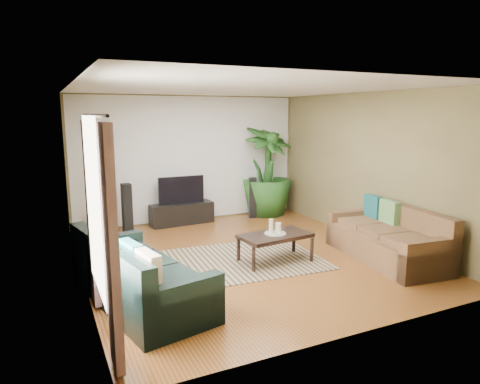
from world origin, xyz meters
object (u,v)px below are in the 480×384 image
speaker_right (253,198)px  side_table (101,258)px  potted_plant (267,171)px  sofa_right (386,234)px  tv_stand (182,214)px  coffee_table (275,248)px  television (181,190)px  speaker_left (127,208)px  sofa_left (140,269)px  vase (100,210)px  pedestal (101,225)px

speaker_right → side_table: (-3.57, -2.14, -0.21)m
speaker_right → potted_plant: (0.42, 0.12, 0.57)m
sofa_right → tv_stand: sofa_right is taller
coffee_table → television: television is taller
speaker_left → speaker_right: (2.80, 0.08, -0.04)m
sofa_left → tv_stand: bearing=-37.5°
coffee_table → potted_plant: (1.43, 2.90, 0.80)m
side_table → vase: bearing=82.4°
coffee_table → television: 3.01m
coffee_table → speaker_right: size_ratio=1.23×
coffee_table → speaker_left: bearing=116.6°
side_table → pedestal: bearing=82.4°
sofa_right → speaker_right: bearing=-162.7°
coffee_table → vase: (-2.26, 2.90, 0.24)m
television → vase: size_ratio=2.41×
tv_stand → speaker_right: bearing=-7.5°
pedestal → side_table: size_ratio=0.66×
potted_plant → vase: potted_plant is taller
television → side_table: 3.03m
speaker_left → coffee_table: bearing=-60.3°
sofa_right → coffee_table: sofa_right is taller
pedestal → coffee_table: bearing=-52.1°
tv_stand → pedestal: size_ratio=4.20×
potted_plant → side_table: potted_plant is taller
sofa_right → side_table: size_ratio=4.36×
tv_stand → potted_plant: bearing=-3.3°
tv_stand → potted_plant: (2.04, 0.00, 0.80)m
coffee_table → tv_stand: bearing=95.1°
sofa_left → speaker_right: (3.25, 3.33, 0.03)m
sofa_left → television: television is taller
side_table → sofa_left: bearing=-74.8°
sofa_left → sofa_right: size_ratio=1.08×
tv_stand → television: 0.51m
speaker_left → speaker_right: size_ratio=1.08×
coffee_table → pedestal: 3.68m
speaker_left → potted_plant: (3.21, 0.20, 0.54)m
sofa_left → pedestal: size_ratio=7.16×
potted_plant → sofa_left: bearing=-136.8°
coffee_table → potted_plant: bearing=57.0°
speaker_right → pedestal: (-3.27, 0.12, -0.29)m
pedestal → speaker_right: bearing=-2.1°
speaker_left → vase: bearing=153.3°
pedestal → sofa_right: bearing=-42.1°
potted_plant → pedestal: potted_plant is taller
tv_stand → television: television is taller
potted_plant → vase: bearing=180.0°
coffee_table → side_table: bearing=159.1°
speaker_right → speaker_left: bearing=-159.3°
coffee_table → vase: vase is taller
sofa_right → sofa_left: bearing=-85.1°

